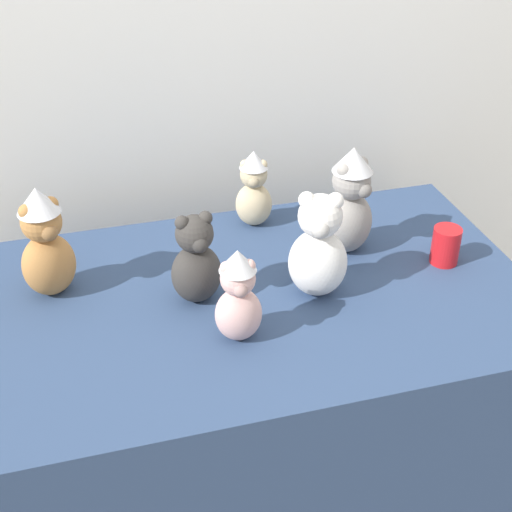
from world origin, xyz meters
TOP-DOWN VIEW (x-y plane):
  - wall_back at (0.00, 0.96)m, footprint 7.00×0.08m
  - display_table at (0.00, 0.25)m, footprint 1.51×0.91m
  - teddy_bear_charcoal at (-0.16, 0.27)m, footprint 0.15×0.13m
  - teddy_bear_blush at (-0.09, 0.08)m, footprint 0.12×0.11m
  - teddy_bear_caramel at (-0.53, 0.40)m, footprint 0.18×0.17m
  - teddy_bear_sand at (0.09, 0.61)m, footprint 0.13×0.12m
  - teddy_bear_snow at (0.16, 0.21)m, footprint 0.19×0.18m
  - teddy_bear_ash at (0.32, 0.39)m, footprint 0.19×0.18m
  - party_cup_red at (0.56, 0.26)m, footprint 0.08×0.08m

SIDE VIEW (x-z plane):
  - display_table at x=0.00m, z-range 0.00..0.71m
  - party_cup_red at x=0.56m, z-range 0.71..0.82m
  - teddy_bear_sand at x=0.09m, z-range 0.71..0.96m
  - teddy_bear_charcoal at x=-0.16m, z-range 0.70..0.97m
  - teddy_bear_blush at x=-0.09m, z-range 0.71..0.97m
  - teddy_bear_snow at x=0.16m, z-range 0.70..1.01m
  - teddy_bear_caramel at x=-0.53m, z-range 0.71..1.03m
  - teddy_bear_ash at x=0.32m, z-range 0.71..1.04m
  - wall_back at x=0.00m, z-range 0.00..2.60m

